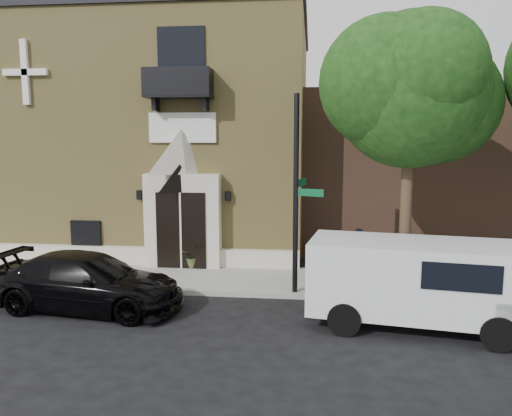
% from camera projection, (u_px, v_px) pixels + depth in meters
% --- Properties ---
extents(ground, '(120.00, 120.00, 0.00)m').
position_uv_depth(ground, '(194.00, 296.00, 14.51)').
color(ground, black).
rests_on(ground, ground).
extents(sidewalk, '(42.00, 3.00, 0.15)m').
position_uv_depth(sidewalk, '(235.00, 280.00, 15.87)').
color(sidewalk, gray).
rests_on(sidewalk, ground).
extents(church, '(12.20, 11.01, 9.30)m').
position_uv_depth(church, '(168.00, 136.00, 22.02)').
color(church, tan).
rests_on(church, ground).
extents(neighbour_building, '(18.00, 8.00, 6.40)m').
position_uv_depth(neighbour_building, '(512.00, 170.00, 21.61)').
color(neighbour_building, brown).
rests_on(neighbour_building, ground).
extents(street_tree_left, '(4.97, 4.38, 7.77)m').
position_uv_depth(street_tree_left, '(413.00, 89.00, 13.37)').
color(street_tree_left, '#38281C').
rests_on(street_tree_left, sidewalk).
extents(black_sedan, '(5.36, 2.64, 1.50)m').
position_uv_depth(black_sedan, '(88.00, 282.00, 13.29)').
color(black_sedan, black).
rests_on(black_sedan, ground).
extents(cargo_van, '(5.41, 2.83, 2.10)m').
position_uv_depth(cargo_van, '(427.00, 281.00, 11.89)').
color(cargo_van, silver).
rests_on(cargo_van, ground).
extents(street_sign, '(0.86, 1.07, 5.62)m').
position_uv_depth(street_sign, '(297.00, 194.00, 14.03)').
color(street_sign, black).
rests_on(street_sign, sidewalk).
extents(fire_hydrant, '(0.47, 0.37, 0.82)m').
position_uv_depth(fire_hydrant, '(323.00, 279.00, 14.30)').
color(fire_hydrant, '#AC030B').
rests_on(fire_hydrant, sidewalk).
extents(dumpster, '(1.95, 1.20, 1.23)m').
position_uv_depth(dumpster, '(454.00, 273.00, 14.12)').
color(dumpster, '#0E3417').
rests_on(dumpster, sidewalk).
extents(planter, '(0.86, 0.80, 0.80)m').
position_uv_depth(planter, '(193.00, 256.00, 17.08)').
color(planter, '#47592A').
rests_on(planter, sidewalk).
extents(pedestrian_near, '(0.69, 0.58, 1.62)m').
position_uv_depth(pedestrian_near, '(357.00, 254.00, 15.61)').
color(pedestrian_near, black).
rests_on(pedestrian_near, sidewalk).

